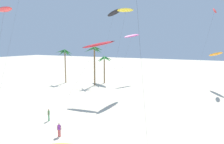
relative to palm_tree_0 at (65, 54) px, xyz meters
name	(u,v)px	position (x,y,z in m)	size (l,w,h in m)	color
palm_tree_0	(65,54)	(0.00, 0.00, 0.00)	(4.89, 4.30, 9.33)	olive
palm_tree_1	(104,61)	(10.01, 4.58, -1.68)	(4.58, 4.59, 7.49)	brown
palm_tree_2	(94,53)	(9.33, 0.56, 0.62)	(5.22, 5.17, 10.20)	brown
flying_kite_0	(215,54)	(37.13, 9.82, 0.45)	(3.95, 6.34, 9.27)	orange
flying_kite_3	(126,10)	(19.85, -3.47, 9.91)	(2.95, 8.67, 18.85)	yellow
flying_kite_4	(215,11)	(36.33, 11.33, 10.68)	(4.07, 12.13, 19.86)	red
flying_kite_5	(132,36)	(15.75, 10.07, 5.12)	(3.08, 10.14, 13.92)	#EA5193
flying_kite_6	(98,44)	(17.81, -11.58, 2.72)	(6.81, 7.65, 11.65)	red
flying_kite_9	(114,13)	(8.11, 14.22, 12.46)	(6.80, 6.76, 21.67)	black
flying_kite_10	(4,9)	(11.00, -25.47, 7.58)	(6.29, 5.82, 16.04)	red
person_foreground_walker	(59,129)	(22.01, -27.44, -7.04)	(0.46, 0.32, 1.64)	red
person_near_left	(49,114)	(17.26, -24.22, -7.02)	(0.32, 0.46, 1.67)	#338E56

